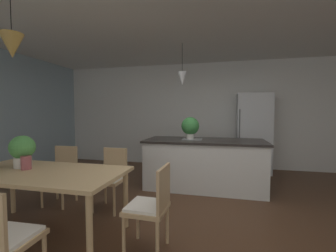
{
  "coord_description": "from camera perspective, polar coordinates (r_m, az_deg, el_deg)",
  "views": [
    {
      "loc": [
        0.3,
        -2.69,
        1.39
      ],
      "look_at": [
        -0.49,
        0.6,
        1.2
      ],
      "focal_mm": 23.75,
      "sensor_mm": 36.0,
      "label": 1
    }
  ],
  "objects": [
    {
      "name": "potted_plant_on_island",
      "position": [
        4.18,
        5.74,
        -0.15
      ],
      "size": [
        0.33,
        0.33,
        0.42
      ],
      "color": "beige",
      "rests_on": "kitchen_island"
    },
    {
      "name": "wall_back_kitchen",
      "position": [
        5.96,
        10.6,
        2.81
      ],
      "size": [
        10.0,
        0.12,
        2.7
      ],
      "primitive_type": "cube",
      "color": "white",
      "rests_on": "ground_plane"
    },
    {
      "name": "chair_kitchen_end",
      "position": [
        2.36,
        -4.32,
        -19.56
      ],
      "size": [
        0.41,
        0.41,
        0.87
      ],
      "color": "tan",
      "rests_on": "ground_plane"
    },
    {
      "name": "vase_on_dining_table",
      "position": [
        3.09,
        -32.62,
        -7.94
      ],
      "size": [
        0.11,
        0.11,
        0.16
      ],
      "color": "#994C51",
      "rests_on": "dining_table"
    },
    {
      "name": "chair_far_left",
      "position": [
        3.87,
        -25.69,
        -10.74
      ],
      "size": [
        0.42,
        0.42,
        0.87
      ],
      "color": "tan",
      "rests_on": "ground_plane"
    },
    {
      "name": "pendant_over_island_main",
      "position": [
        4.25,
        3.66,
        12.05
      ],
      "size": [
        0.16,
        0.16,
        0.79
      ],
      "color": "black"
    },
    {
      "name": "chair_far_right",
      "position": [
        3.42,
        -14.4,
        -12.38
      ],
      "size": [
        0.41,
        0.41,
        0.87
      ],
      "color": "tan",
      "rests_on": "ground_plane"
    },
    {
      "name": "dining_table",
      "position": [
        2.95,
        -29.71,
        -11.27
      ],
      "size": [
        1.86,
        0.93,
        0.74
      ],
      "color": "tan",
      "rests_on": "ground_plane"
    },
    {
      "name": "ground_plane",
      "position": [
        3.05,
        6.97,
        -24.28
      ],
      "size": [
        10.0,
        8.4,
        0.04
      ],
      "primitive_type": "cube",
      "color": "#4C301E"
    },
    {
      "name": "pendant_over_table",
      "position": [
        3.0,
        -35.14,
        16.5
      ],
      "size": [
        0.24,
        0.24,
        0.72
      ],
      "color": "black"
    },
    {
      "name": "potted_plant_on_table",
      "position": [
        3.21,
        -33.3,
        -5.12
      ],
      "size": [
        0.28,
        0.28,
        0.39
      ],
      "color": "beige",
      "rests_on": "dining_table"
    },
    {
      "name": "refrigerator",
      "position": [
        5.62,
        21.05,
        -1.69
      ],
      "size": [
        0.76,
        0.67,
        1.85
      ],
      "color": "silver",
      "rests_on": "ground_plane"
    },
    {
      "name": "chair_near_right",
      "position": [
        2.18,
        -37.0,
        -22.18
      ],
      "size": [
        0.42,
        0.42,
        0.87
      ],
      "color": "tan",
      "rests_on": "ground_plane"
    },
    {
      "name": "kitchen_island",
      "position": [
        4.25,
        9.3,
        -9.4
      ],
      "size": [
        2.18,
        0.94,
        0.91
      ],
      "color": "silver",
      "rests_on": "ground_plane"
    }
  ]
}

